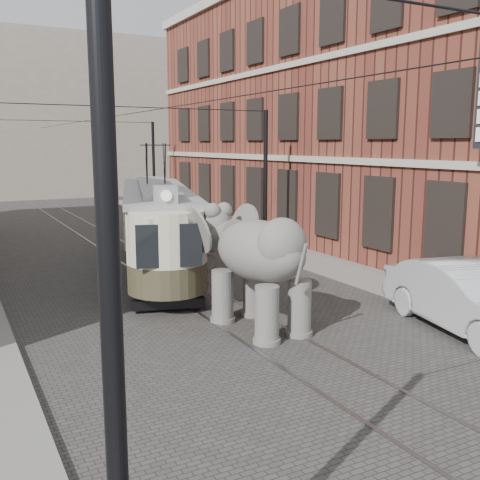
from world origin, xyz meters
TOP-DOWN VIEW (x-y plane):
  - ground at (0.00, 0.00)m, footprint 120.00×120.00m
  - tram_rails at (0.00, 0.00)m, footprint 1.54×80.00m
  - sidewalk_right at (6.00, 0.00)m, footprint 2.00×60.00m
  - brick_building at (11.00, 9.00)m, footprint 8.00×26.00m
  - distant_block at (0.00, 40.00)m, footprint 28.00×10.00m
  - catenary at (-0.20, 5.00)m, footprint 11.00×30.20m
  - tram at (0.25, 5.52)m, footprint 5.66×11.88m
  - elephant at (0.15, -2.35)m, footprint 3.28×5.29m
  - parked_car at (4.64, -4.99)m, footprint 2.84×5.47m

SIDE VIEW (x-z plane):
  - ground at x=0.00m, z-range 0.00..0.00m
  - tram_rails at x=0.00m, z-range 0.00..0.02m
  - sidewalk_right at x=6.00m, z-range 0.00..0.15m
  - parked_car at x=4.64m, z-range 0.00..1.72m
  - elephant at x=0.15m, z-range 0.00..3.08m
  - tram at x=0.25m, z-range 0.00..4.64m
  - catenary at x=-0.20m, z-range 0.00..6.00m
  - brick_building at x=11.00m, z-range 0.00..12.00m
  - distant_block at x=0.00m, z-range 0.00..14.00m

